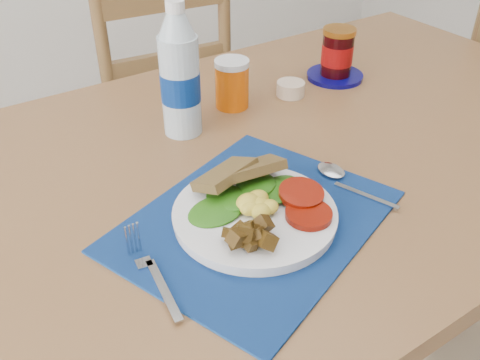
# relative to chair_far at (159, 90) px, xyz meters

# --- Properties ---
(table) EXTENTS (1.40, 0.90, 0.75)m
(table) POSITION_rel_chair_far_xyz_m (-0.01, -0.71, 0.11)
(table) COLOR brown
(table) RESTS_ON ground
(chair_far) EXTENTS (0.45, 0.43, 1.10)m
(chair_far) POSITION_rel_chair_far_xyz_m (0.00, 0.00, 0.00)
(chair_far) COLOR brown
(chair_far) RESTS_ON ground
(placemat) EXTENTS (0.49, 0.44, 0.00)m
(placemat) POSITION_rel_chair_far_xyz_m (-0.25, -0.87, 0.19)
(placemat) COLOR black
(placemat) RESTS_ON table
(breakfast_plate) EXTENTS (0.25, 0.25, 0.06)m
(breakfast_plate) POSITION_rel_chair_far_xyz_m (-0.26, -0.87, 0.21)
(breakfast_plate) COLOR silver
(breakfast_plate) RESTS_ON placemat
(fork) EXTENTS (0.03, 0.17, 0.00)m
(fork) POSITION_rel_chair_far_xyz_m (-0.44, -0.88, 0.20)
(fork) COLOR #B2B5BA
(fork) RESTS_ON placemat
(spoon) EXTENTS (0.05, 0.17, 0.00)m
(spoon) POSITION_rel_chair_far_xyz_m (-0.07, -0.86, 0.20)
(spoon) COLOR #B2B5BA
(spoon) RESTS_ON placemat
(water_bottle) EXTENTS (0.07, 0.07, 0.25)m
(water_bottle) POSITION_rel_chair_far_xyz_m (-0.21, -0.56, 0.30)
(water_bottle) COLOR #ADBFCC
(water_bottle) RESTS_ON table
(juice_glass) EXTENTS (0.07, 0.07, 0.10)m
(juice_glass) POSITION_rel_chair_far_xyz_m (-0.07, -0.52, 0.24)
(juice_glass) COLOR #D65205
(juice_glass) RESTS_ON table
(ramekin) EXTENTS (0.06, 0.06, 0.03)m
(ramekin) POSITION_rel_chair_far_xyz_m (0.06, -0.55, 0.20)
(ramekin) COLOR #C8AD92
(ramekin) RESTS_ON table
(jam_on_saucer) EXTENTS (0.13, 0.13, 0.12)m
(jam_on_saucer) POSITION_rel_chair_far_xyz_m (0.21, -0.54, 0.24)
(jam_on_saucer) COLOR #060555
(jam_on_saucer) RESTS_ON table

